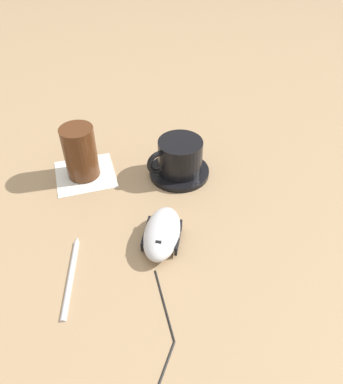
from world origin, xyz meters
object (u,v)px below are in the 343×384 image
object	(u,v)px
saucer	(179,172)
pen	(70,274)
coffee_cup	(179,156)
computer_mouse	(162,233)
drinking_glass	(80,152)

from	to	relation	value
saucer	pen	size ratio (longest dim) A/B	0.79
coffee_cup	computer_mouse	world-z (taller)	coffee_cup
coffee_cup	drinking_glass	bearing A→B (deg)	76.80
pen	coffee_cup	bearing A→B (deg)	-48.28
computer_mouse	pen	xyz separation A→B (m)	(-0.03, 0.15, -0.02)
saucer	computer_mouse	distance (m)	0.18
computer_mouse	pen	world-z (taller)	computer_mouse
coffee_cup	drinking_glass	distance (m)	0.19
coffee_cup	computer_mouse	distance (m)	0.18
coffee_cup	saucer	bearing A→B (deg)	-145.64
computer_mouse	coffee_cup	bearing A→B (deg)	-23.76
saucer	pen	xyz separation A→B (m)	(-0.20, 0.23, -0.00)
drinking_glass	pen	world-z (taller)	drinking_glass
saucer	computer_mouse	size ratio (longest dim) A/B	0.92
pen	drinking_glass	bearing A→B (deg)	-9.12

